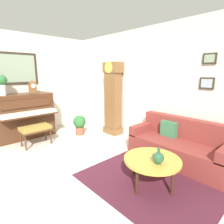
# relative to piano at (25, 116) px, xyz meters

# --- Properties ---
(ground_plane) EXTENTS (6.40, 6.00, 0.10)m
(ground_plane) POSITION_rel_piano_xyz_m (2.23, -0.17, -0.66)
(ground_plane) COLOR beige
(wall_left) EXTENTS (0.13, 4.90, 2.80)m
(wall_left) POSITION_rel_piano_xyz_m (-0.37, -0.17, 0.81)
(wall_left) COLOR silver
(wall_left) RESTS_ON ground_plane
(wall_back) EXTENTS (5.30, 0.13, 2.80)m
(wall_back) POSITION_rel_piano_xyz_m (2.23, 2.23, 0.80)
(wall_back) COLOR silver
(wall_back) RESTS_ON ground_plane
(area_rug) EXTENTS (2.10, 1.50, 0.01)m
(area_rug) POSITION_rel_piano_xyz_m (3.57, 0.67, -0.60)
(area_rug) COLOR #4C1E2D
(area_rug) RESTS_ON ground_plane
(piano) EXTENTS (0.87, 1.44, 1.20)m
(piano) POSITION_rel_piano_xyz_m (0.00, 0.00, 0.00)
(piano) COLOR #4C2B19
(piano) RESTS_ON ground_plane
(piano_bench) EXTENTS (0.42, 0.70, 0.48)m
(piano_bench) POSITION_rel_piano_xyz_m (0.76, -0.02, -0.20)
(piano_bench) COLOR #4C2B19
(piano_bench) RESTS_ON ground_plane
(grandfather_clock) EXTENTS (0.52, 0.34, 2.03)m
(grandfather_clock) POSITION_rel_piano_xyz_m (1.39, 1.97, 0.36)
(grandfather_clock) COLOR brown
(grandfather_clock) RESTS_ON ground_plane
(couch) EXTENTS (1.90, 0.80, 0.84)m
(couch) POSITION_rel_piano_xyz_m (3.52, 1.79, -0.29)
(couch) COLOR maroon
(couch) RESTS_ON ground_plane
(coffee_table) EXTENTS (0.88, 0.88, 0.45)m
(coffee_table) POSITION_rel_piano_xyz_m (3.62, 0.71, -0.19)
(coffee_table) COLOR gold
(coffee_table) RESTS_ON ground_plane
(mantel_clock) EXTENTS (0.13, 0.18, 0.38)m
(mantel_clock) POSITION_rel_piano_xyz_m (0.00, 0.28, 0.76)
(mantel_clock) COLOR brown
(mantel_clock) RESTS_ON piano
(flower_vase) EXTENTS (0.26, 0.26, 0.58)m
(flower_vase) POSITION_rel_piano_xyz_m (0.00, -0.44, 0.91)
(flower_vase) COLOR silver
(flower_vase) RESTS_ON piano
(green_jug) EXTENTS (0.17, 0.17, 0.24)m
(green_jug) POSITION_rel_piano_xyz_m (3.76, 0.65, -0.07)
(green_jug) COLOR #234C33
(green_jug) RESTS_ON coffee_table
(potted_plant) EXTENTS (0.36, 0.36, 0.56)m
(potted_plant) POSITION_rel_piano_xyz_m (0.82, 1.20, -0.28)
(potted_plant) COLOR #935138
(potted_plant) RESTS_ON ground_plane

